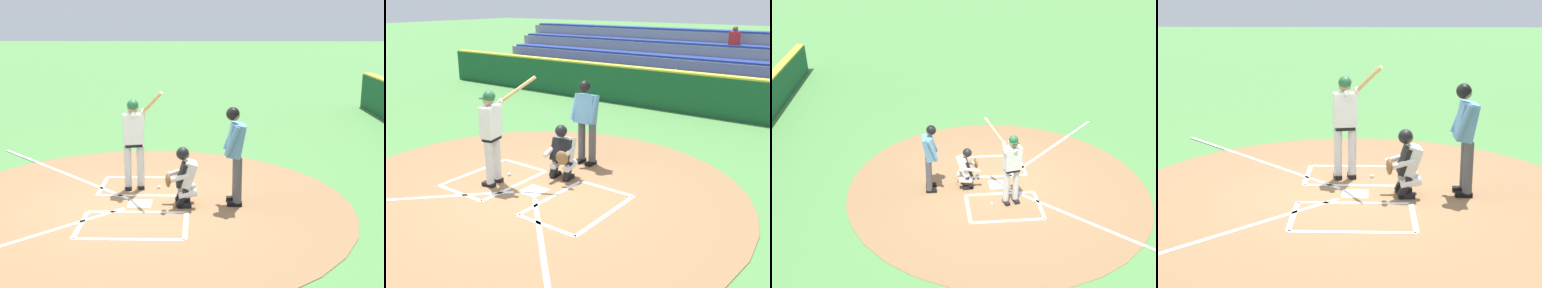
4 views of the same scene
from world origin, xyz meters
TOP-DOWN VIEW (x-y plane):
  - ground_plane at (0.00, 0.00)m, footprint 120.00×120.00m
  - dirt_circle at (0.00, 0.00)m, footprint 8.00×8.00m
  - home_plate_and_chalk at (0.00, 0.88)m, footprint 7.93×4.91m
  - batter at (0.84, 0.19)m, footprint 0.85×0.87m
  - catcher at (-0.05, -0.83)m, footprint 0.63×0.61m
  - plate_umpire at (0.05, -1.79)m, footprint 0.58×0.41m
  - baseball at (0.92, -0.28)m, footprint 0.07×0.07m

SIDE VIEW (x-z plane):
  - ground_plane at x=0.00m, z-range 0.00..0.00m
  - dirt_circle at x=0.00m, z-range 0.00..0.01m
  - home_plate_and_chalk at x=0.00m, z-range 0.01..0.02m
  - baseball at x=0.92m, z-range 0.00..0.07m
  - catcher at x=-0.05m, z-range 0.02..1.15m
  - plate_umpire at x=0.05m, z-range 0.14..2.01m
  - batter at x=0.84m, z-range 0.04..2.16m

